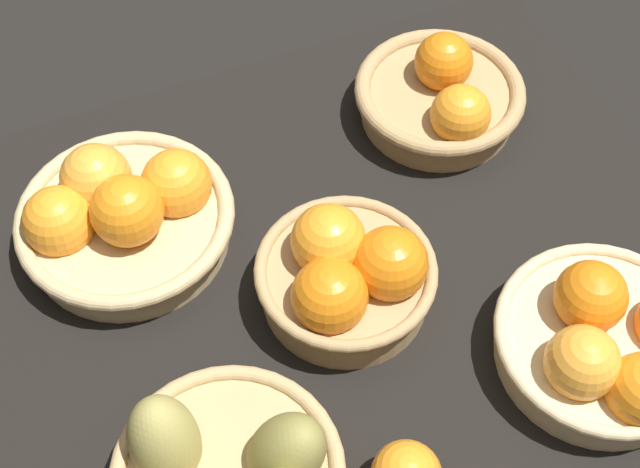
{
  "coord_description": "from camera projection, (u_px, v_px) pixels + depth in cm",
  "views": [
    {
      "loc": [
        24.2,
        50.57,
        90.15
      ],
      "look_at": [
        1.49,
        -3.56,
        7.0
      ],
      "focal_mm": 51.11,
      "sensor_mm": 36.0,
      "label": 1
    }
  ],
  "objects": [
    {
      "name": "market_tray",
      "position": [
        344.0,
        281.0,
        1.05
      ],
      "size": [
        84.0,
        72.0,
        3.0
      ],
      "primitive_type": "cube",
      "color": "black",
      "rests_on": "ground"
    },
    {
      "name": "basket_center",
      "position": [
        347.0,
        275.0,
        0.98
      ],
      "size": [
        19.85,
        19.85,
        11.77
      ],
      "color": "tan",
      "rests_on": "market_tray"
    },
    {
      "name": "basket_far_left",
      "position": [
        609.0,
        343.0,
        0.94
      ],
      "size": [
        22.96,
        22.96,
        10.87
      ],
      "color": "#D3BC8C",
      "rests_on": "market_tray"
    },
    {
      "name": "basket_near_right",
      "position": [
        122.0,
        214.0,
        1.03
      ],
      "size": [
        24.96,
        24.96,
        11.65
      ],
      "color": "tan",
      "rests_on": "market_tray"
    },
    {
      "name": "basket_near_left",
      "position": [
        442.0,
        96.0,
        1.14
      ],
      "size": [
        21.55,
        21.55,
        10.55
      ],
      "color": "tan",
      "rests_on": "market_tray"
    }
  ]
}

